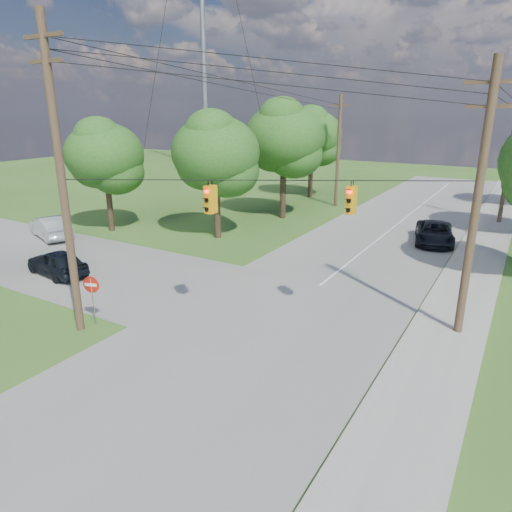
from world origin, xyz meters
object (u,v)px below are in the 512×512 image
Objects in this scene: pole_north_e at (509,158)px; do_not_enter_sign at (92,289)px; pole_ne at (477,201)px; car_main_north at (434,233)px; pole_north_w at (338,151)px; car_cross_dark at (57,263)px; pole_sw at (61,179)px; car_cross_silver at (51,227)px.

pole_north_e is 4.59× the size of do_not_enter_sign.
pole_ne is at bearing 8.41° from do_not_enter_sign.
pole_ne reaches higher than car_main_north.
do_not_enter_sign is at bearing -88.81° from pole_north_w.
pole_ne is at bearing -87.83° from car_main_north.
do_not_enter_sign is (-13.30, -29.00, -3.53)m from pole_north_e.
car_main_north is 2.37× the size of do_not_enter_sign.
car_cross_dark is at bearing -145.91° from car_main_north.
pole_sw is at bearing -89.23° from pole_north_w.
do_not_enter_sign is at bearing -114.63° from pole_north_e.
car_main_north is (10.50, -8.70, -4.38)m from pole_north_w.
pole_sw is at bearing -127.97° from car_main_north.
pole_north_w is at bearing 71.83° from do_not_enter_sign.
pole_sw is 1.20× the size of pole_north_w.
car_cross_silver is at bearing 130.81° from do_not_enter_sign.
pole_sw is 29.62m from pole_north_w.
pole_north_w is at bearing 180.00° from pole_north_e.
pole_sw is 15.51m from pole_ne.
pole_sw is at bearing 67.91° from car_cross_dark.
pole_north_e is 2.08× the size of car_cross_silver.
car_main_north is (16.46, 17.21, -0.00)m from car_cross_dark.
pole_ne is 2.03× the size of car_main_north.
car_cross_silver is at bearing -121.52° from pole_north_w.
car_main_north is (23.50, 12.50, -0.08)m from car_cross_silver.
pole_ne is (13.50, 7.60, -0.76)m from pole_sw.
car_main_north is at bearing 137.57° from car_cross_silver.
do_not_enter_sign is (13.61, -7.80, 0.78)m from car_cross_silver.
pole_ne is 14.51m from car_main_north.
car_cross_dark is at bearing 135.48° from do_not_enter_sign.
pole_north_e is 1.00× the size of pole_north_w.
pole_ne is at bearing 29.38° from pole_sw.
pole_ne reaches higher than car_cross_silver.
pole_sw reaches higher than pole_north_e.
pole_north_e is 32.95m from car_cross_dark.
do_not_enter_sign reaches higher than car_main_north.
car_main_north is at bearing 64.20° from pole_sw.
car_main_north is 22.60m from do_not_enter_sign.
pole_north_w is 1.93× the size of car_main_north.
car_cross_silver is 2.21× the size of do_not_enter_sign.
car_cross_dark is 1.93× the size of do_not_enter_sign.
pole_north_e is at bearing 46.01° from do_not_enter_sign.
pole_north_w is 25.24m from car_cross_silver.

